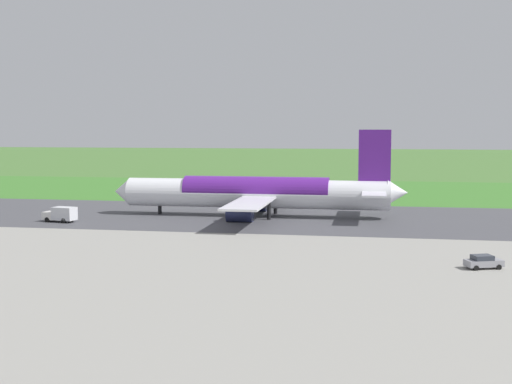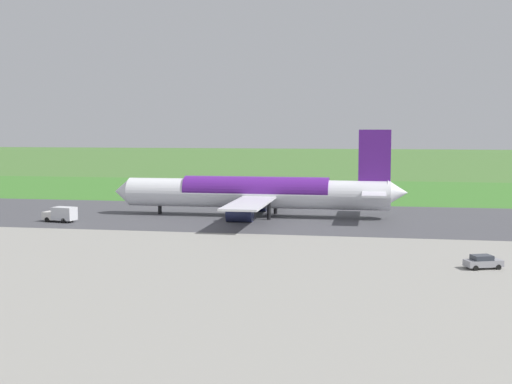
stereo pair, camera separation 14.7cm
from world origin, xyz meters
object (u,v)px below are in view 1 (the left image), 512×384
object	(u,v)px
airliner_main	(258,193)
no_stopping_sign	(232,183)
service_car_followme	(483,262)
service_truck_baggage	(61,214)
traffic_cone_orange	(214,191)

from	to	relation	value
airliner_main	no_stopping_sign	size ratio (longest dim) A/B	19.60
airliner_main	service_car_followme	size ratio (longest dim) A/B	11.82
airliner_main	service_car_followme	xyz separation A→B (m)	(-33.19, 40.30, -3.51)
service_truck_baggage	service_car_followme	bearing A→B (deg)	157.38
service_truck_baggage	service_car_followme	size ratio (longest dim) A/B	1.34
service_car_followme	traffic_cone_orange	size ratio (longest dim) A/B	8.30
no_stopping_sign	traffic_cone_orange	world-z (taller)	no_stopping_sign
service_truck_baggage	traffic_cone_orange	world-z (taller)	service_truck_baggage
service_truck_baggage	no_stopping_sign	bearing A→B (deg)	-104.00
traffic_cone_orange	service_car_followme	bearing A→B (deg)	121.72
traffic_cone_orange	no_stopping_sign	bearing A→B (deg)	-112.97
service_car_followme	service_truck_baggage	bearing A→B (deg)	-22.62
service_car_followme	no_stopping_sign	xyz separation A→B (m)	(49.03, -91.67, 0.78)
airliner_main	no_stopping_sign	bearing A→B (deg)	-72.87
airliner_main	service_truck_baggage	xyz separation A→B (m)	(31.92, 13.18, -2.95)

